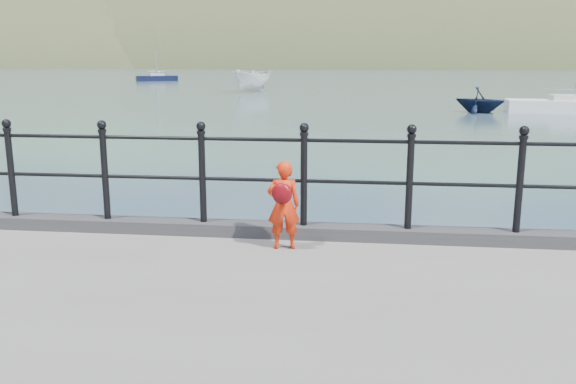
# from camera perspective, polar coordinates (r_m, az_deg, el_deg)

# --- Properties ---
(ground) EXTENTS (600.00, 600.00, 0.00)m
(ground) POSITION_cam_1_polar(r_m,az_deg,el_deg) (7.75, -2.97, -10.85)
(ground) COLOR #2D4251
(ground) RESTS_ON ground
(kerb) EXTENTS (60.00, 0.30, 0.15)m
(kerb) POSITION_cam_1_polar(r_m,az_deg,el_deg) (7.25, -3.27, -3.50)
(kerb) COLOR #28282B
(kerb) RESTS_ON quay
(railing) EXTENTS (18.11, 0.11, 1.20)m
(railing) POSITION_cam_1_polar(r_m,az_deg,el_deg) (7.08, -3.34, 2.34)
(railing) COLOR black
(railing) RESTS_ON kerb
(far_shore) EXTENTS (830.00, 200.00, 156.00)m
(far_shore) POSITION_cam_1_polar(r_m,az_deg,el_deg) (250.51, 15.59, 6.15)
(far_shore) COLOR #333A21
(far_shore) RESTS_ON ground
(child) EXTENTS (0.40, 0.34, 0.98)m
(child) POSITION_cam_1_polar(r_m,az_deg,el_deg) (6.64, -0.43, -1.17)
(child) COLOR red
(child) RESTS_ON quay
(launch_white) EXTENTS (3.80, 5.63, 2.03)m
(launch_white) POSITION_cam_1_polar(r_m,az_deg,el_deg) (56.07, -3.39, 10.36)
(launch_white) COLOR silver
(launch_white) RESTS_ON ground
(launch_navy) EXTENTS (3.66, 3.53, 1.48)m
(launch_navy) POSITION_cam_1_polar(r_m,az_deg,el_deg) (36.35, 17.51, 8.24)
(launch_navy) COLOR black
(launch_navy) RESTS_ON ground
(sailboat_left) EXTENTS (5.38, 4.03, 7.60)m
(sailboat_left) POSITION_cam_1_polar(r_m,az_deg,el_deg) (83.90, -12.16, 10.34)
(sailboat_left) COLOR black
(sailboat_left) RESTS_ON ground
(sailboat_near) EXTENTS (7.48, 2.54, 9.95)m
(sailboat_near) POSITION_cam_1_polar(r_m,az_deg,el_deg) (38.48, 25.20, 7.24)
(sailboat_near) COLOR silver
(sailboat_near) RESTS_ON ground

